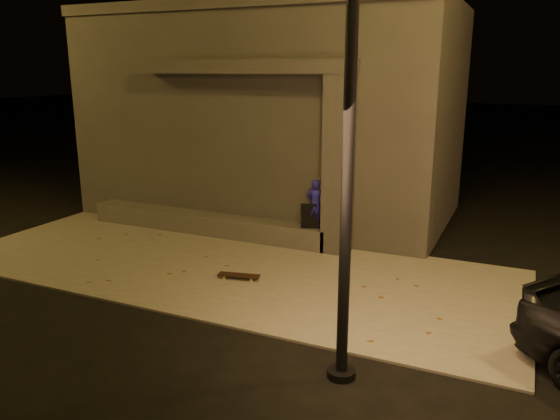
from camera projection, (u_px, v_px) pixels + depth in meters
The scene contains 10 objects.
ground at pixel (161, 307), 8.81m from camera, with size 120.00×120.00×0.00m, color black.
sidewalk at pixel (224, 267), 10.57m from camera, with size 11.00×4.40×0.04m, color slate.
building at pixel (275, 113), 14.28m from camera, with size 9.00×5.10×5.22m.
ledge at pixel (206, 223), 12.65m from camera, with size 6.00×0.55×0.45m, color #4D4A46.
column at pixel (339, 166), 10.97m from camera, with size 0.55×0.55×3.60m, color #3D3937.
canopy at pixel (242, 67), 11.42m from camera, with size 5.00×0.70×0.28m, color #3D3937.
skateboarder at pixel (315, 204), 11.38m from camera, with size 0.38×0.25×1.04m, color #1B1798.
backpack at pixel (310, 219), 11.50m from camera, with size 0.43×0.35×0.53m.
skateboard at pixel (239, 275), 9.87m from camera, with size 0.79×0.35×0.08m.
street_lamp_0 at pixel (353, 12), 5.74m from camera, with size 0.36×0.36×7.63m.
Camera 1 is at (5.13, -6.61, 3.72)m, focal length 35.00 mm.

